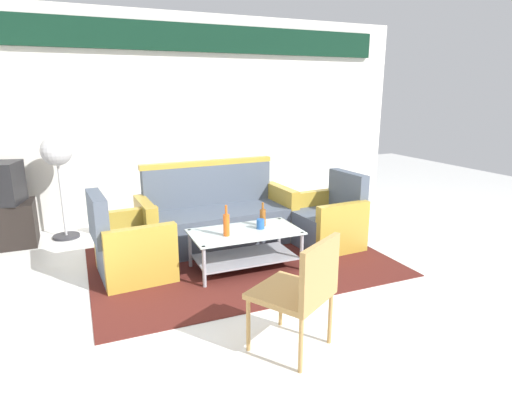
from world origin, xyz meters
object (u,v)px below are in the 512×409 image
(wicker_chair, at_px, (302,286))
(bottle_brown, at_px, (263,217))
(armchair_right, at_px, (328,222))
(coffee_table, at_px, (245,244))
(pedestal_fan, at_px, (57,157))
(bottle_orange, at_px, (226,224))
(couch, at_px, (217,218))
(armchair_left, at_px, (130,248))
(cup, at_px, (260,224))

(wicker_chair, bearing_deg, bottle_brown, 44.33)
(armchair_right, relative_size, coffee_table, 0.77)
(coffee_table, bearing_deg, pedestal_fan, 133.63)
(bottle_orange, xyz_separation_m, pedestal_fan, (-1.49, 1.85, 0.49))
(couch, height_order, pedestal_fan, pedestal_fan)
(bottle_brown, relative_size, bottle_orange, 0.82)
(couch, relative_size, pedestal_fan, 1.44)
(armchair_left, distance_m, bottle_orange, 0.97)
(wicker_chair, bearing_deg, pedestal_fan, 83.76)
(coffee_table, height_order, pedestal_fan, pedestal_fan)
(couch, distance_m, coffee_table, 0.84)
(wicker_chair, bearing_deg, couch, 55.19)
(armchair_left, height_order, pedestal_fan, pedestal_fan)
(armchair_right, bearing_deg, bottle_brown, 97.99)
(bottle_brown, distance_m, wicker_chair, 1.63)
(couch, height_order, armchair_right, couch)
(armchair_left, xyz_separation_m, armchair_right, (2.25, -0.01, 0.00))
(armchair_right, bearing_deg, coffee_table, 100.01)
(bottle_orange, relative_size, cup, 3.07)
(armchair_right, xyz_separation_m, bottle_brown, (-0.92, -0.19, 0.22))
(bottle_brown, xyz_separation_m, bottle_orange, (-0.45, -0.15, 0.02))
(armchair_right, distance_m, bottle_brown, 0.96)
(cup, relative_size, pedestal_fan, 0.08)
(couch, relative_size, wicker_chair, 2.18)
(couch, height_order, bottle_brown, couch)
(couch, height_order, coffee_table, couch)
(armchair_left, xyz_separation_m, bottle_brown, (1.33, -0.20, 0.22))
(armchair_right, height_order, cup, armchair_right)
(armchair_right, relative_size, bottle_orange, 2.77)
(pedestal_fan, bearing_deg, couch, -29.59)
(cup, height_order, pedestal_fan, pedestal_fan)
(armchair_left, bearing_deg, pedestal_fan, -162.26)
(coffee_table, relative_size, pedestal_fan, 0.87)
(armchair_right, height_order, bottle_brown, armchair_right)
(armchair_left, xyz_separation_m, bottle_orange, (0.88, -0.35, 0.24))
(pedestal_fan, bearing_deg, armchair_right, -27.84)
(coffee_table, bearing_deg, cup, 4.30)
(coffee_table, height_order, bottle_orange, bottle_orange)
(coffee_table, bearing_deg, armchair_left, 165.17)
(wicker_chair, bearing_deg, cup, 45.76)
(couch, distance_m, armchair_right, 1.31)
(armchair_right, xyz_separation_m, wicker_chair, (-1.32, -1.77, 0.21))
(armchair_right, xyz_separation_m, bottle_orange, (-1.37, -0.34, 0.24))
(couch, distance_m, armchair_left, 1.20)
(coffee_table, bearing_deg, bottle_orange, -164.47)
(pedestal_fan, xyz_separation_m, wicker_chair, (1.54, -3.28, -0.52))
(armchair_left, xyz_separation_m, wicker_chair, (0.92, -1.78, 0.21))
(cup, relative_size, wicker_chair, 0.12)
(coffee_table, height_order, wicker_chair, wicker_chair)
(cup, distance_m, wicker_chair, 1.54)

